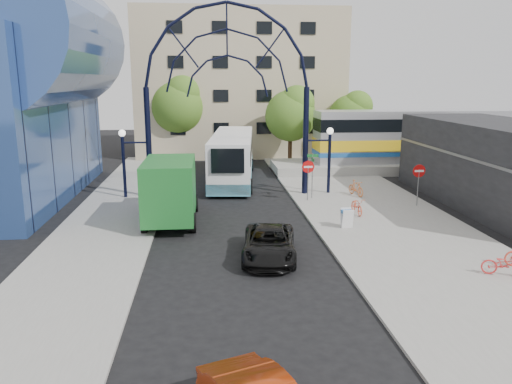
{
  "coord_description": "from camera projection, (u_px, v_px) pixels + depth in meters",
  "views": [
    {
      "loc": [
        -1.33,
        -17.69,
        7.44
      ],
      "look_at": [
        0.99,
        6.0,
        2.07
      ],
      "focal_mm": 35.0,
      "sensor_mm": 36.0,
      "label": 1
    }
  ],
  "objects": [
    {
      "name": "ground",
      "position": [
        245.0,
        280.0,
        18.94
      ],
      "size": [
        120.0,
        120.0,
        0.0
      ],
      "primitive_type": "plane",
      "color": "black",
      "rests_on": "ground"
    },
    {
      "name": "sidewalk_east",
      "position": [
        407.0,
        240.0,
        23.57
      ],
      "size": [
        8.0,
        56.0,
        0.12
      ],
      "primitive_type": "cube",
      "color": "gray",
      "rests_on": "ground"
    },
    {
      "name": "plaza_west",
      "position": [
        102.0,
        236.0,
        24.13
      ],
      "size": [
        5.0,
        50.0,
        0.12
      ],
      "primitive_type": "cube",
      "color": "gray",
      "rests_on": "ground"
    },
    {
      "name": "gateway_arch",
      "position": [
        227.0,
        61.0,
        30.64
      ],
      "size": [
        13.64,
        0.44,
        12.1
      ],
      "color": "black",
      "rests_on": "ground"
    },
    {
      "name": "stop_sign",
      "position": [
        308.0,
        171.0,
        30.6
      ],
      "size": [
        0.8,
        0.07,
        2.5
      ],
      "color": "slate",
      "rests_on": "sidewalk_east"
    },
    {
      "name": "do_not_enter_sign",
      "position": [
        419.0,
        175.0,
        29.25
      ],
      "size": [
        0.76,
        0.07,
        2.48
      ],
      "color": "slate",
      "rests_on": "sidewalk_east"
    },
    {
      "name": "street_name_sign",
      "position": [
        313.0,
        167.0,
        31.19
      ],
      "size": [
        0.7,
        0.7,
        2.8
      ],
      "color": "slate",
      "rests_on": "sidewalk_east"
    },
    {
      "name": "sandwich_board",
      "position": [
        347.0,
        216.0,
        25.11
      ],
      "size": [
        0.55,
        0.61,
        0.99
      ],
      "color": "white",
      "rests_on": "sidewalk_east"
    },
    {
      "name": "commercial_block_east",
      "position": [
        500.0,
        165.0,
        29.62
      ],
      "size": [
        6.0,
        16.0,
        5.0
      ],
      "primitive_type": "cube",
      "color": "black",
      "rests_on": "ground"
    },
    {
      "name": "apartment_block",
      "position": [
        238.0,
        84.0,
        51.54
      ],
      "size": [
        20.0,
        12.1,
        14.0
      ],
      "color": "#C7B18A",
      "rests_on": "ground"
    },
    {
      "name": "train_platform",
      "position": [
        461.0,
        165.0,
        42.11
      ],
      "size": [
        32.0,
        5.0,
        0.8
      ],
      "primitive_type": "cube",
      "color": "gray",
      "rests_on": "ground"
    },
    {
      "name": "train_car",
      "position": [
        464.0,
        135.0,
        41.56
      ],
      "size": [
        25.1,
        3.05,
        4.2
      ],
      "color": "#B7B7BC",
      "rests_on": "train_platform"
    },
    {
      "name": "tree_north_a",
      "position": [
        292.0,
        113.0,
        43.67
      ],
      "size": [
        4.48,
        4.48,
        7.0
      ],
      "color": "#382314",
      "rests_on": "ground"
    },
    {
      "name": "tree_north_b",
      "position": [
        179.0,
        104.0,
        46.46
      ],
      "size": [
        5.12,
        5.12,
        8.0
      ],
      "color": "#382314",
      "rests_on": "ground"
    },
    {
      "name": "tree_north_c",
      "position": [
        352.0,
        115.0,
        46.26
      ],
      "size": [
        4.16,
        4.16,
        6.5
      ],
      "color": "#382314",
      "rests_on": "ground"
    },
    {
      "name": "city_bus",
      "position": [
        233.0,
        156.0,
        37.34
      ],
      "size": [
        4.06,
        12.96,
        3.51
      ],
      "rotation": [
        0.0,
        0.0,
        -0.1
      ],
      "color": "white",
      "rests_on": "ground"
    },
    {
      "name": "green_truck",
      "position": [
        171.0,
        190.0,
        26.48
      ],
      "size": [
        2.7,
        6.85,
        3.45
      ],
      "rotation": [
        0.0,
        0.0,
        -0.01
      ],
      "color": "black",
      "rests_on": "ground"
    },
    {
      "name": "black_suv",
      "position": [
        269.0,
        243.0,
        21.13
      ],
      "size": [
        2.78,
        4.98,
        1.32
      ],
      "primitive_type": "imported",
      "rotation": [
        0.0,
        0.0,
        -0.13
      ],
      "color": "black",
      "rests_on": "ground"
    },
    {
      "name": "bike_near_a",
      "position": [
        357.0,
        206.0,
        27.79
      ],
      "size": [
        0.66,
        1.75,
        0.91
      ],
      "primitive_type": "imported",
      "rotation": [
        0.0,
        0.0,
        0.03
      ],
      "color": "#E64D2E",
      "rests_on": "sidewalk_east"
    },
    {
      "name": "bike_near_b",
      "position": [
        356.0,
        188.0,
        32.16
      ],
      "size": [
        0.92,
        1.71,
        0.99
      ],
      "primitive_type": "imported",
      "rotation": [
        0.0,
        0.0,
        0.3
      ],
      "color": "orange",
      "rests_on": "sidewalk_east"
    },
    {
      "name": "bike_far_a",
      "position": [
        506.0,
        264.0,
        18.97
      ],
      "size": [
        1.85,
        1.24,
        0.92
      ],
      "primitive_type": "imported",
      "rotation": [
        0.0,
        0.0,
        1.17
      ],
      "color": "red",
      "rests_on": "sidewalk_east"
    }
  ]
}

